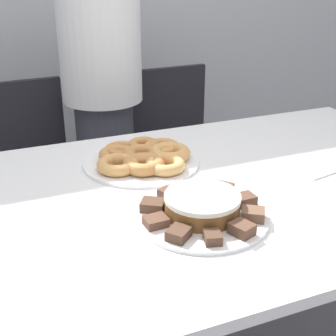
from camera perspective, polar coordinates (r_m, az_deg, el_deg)
table at (r=1.34m, az=2.25°, el=-5.68°), size 1.80×0.99×0.76m
person_standing at (r=2.08m, az=-7.87°, el=9.58°), size 0.34×0.34×1.58m
office_chair_left at (r=2.14m, az=-16.23°, el=-2.85°), size 0.46×0.46×0.87m
office_chair_right at (r=2.30m, az=1.39°, el=0.07°), size 0.45×0.45×0.87m
plate_cake at (r=1.17m, az=4.14°, el=-5.84°), size 0.33×0.33×0.01m
plate_donuts at (r=1.47m, az=-3.28°, el=0.74°), size 0.37×0.37×0.01m
frosted_cake at (r=1.16m, az=4.19°, el=-4.46°), size 0.19×0.19×0.05m
lamington_0 at (r=1.24m, az=-0.05°, el=-3.12°), size 0.05×0.05×0.02m
lamington_1 at (r=1.18m, az=-1.87°, el=-4.55°), size 0.08×0.07×0.02m
lamington_2 at (r=1.12m, az=-1.49°, el=-6.52°), size 0.06×0.05×0.02m
lamington_3 at (r=1.07m, az=1.30°, el=-8.01°), size 0.07×0.07×0.02m
lamington_4 at (r=1.06m, az=5.46°, el=-8.42°), size 0.05×0.05×0.02m
lamington_5 at (r=1.10m, az=8.99°, el=-7.33°), size 0.06×0.06×0.03m
lamington_6 at (r=1.16m, az=10.33°, el=-5.57°), size 0.07×0.07×0.03m
lamington_7 at (r=1.22m, az=9.30°, el=-3.81°), size 0.05×0.05×0.03m
lamington_8 at (r=1.27m, az=6.57°, el=-2.63°), size 0.08×0.08×0.03m
lamington_9 at (r=1.27m, az=3.10°, el=-2.35°), size 0.06×0.07×0.03m
donut_0 at (r=1.46m, az=-3.30°, el=1.62°), size 0.12×0.12×0.04m
donut_1 at (r=1.39m, az=-0.35°, el=0.38°), size 0.12×0.12×0.04m
donut_2 at (r=1.47m, az=0.21°, el=1.84°), size 0.13×0.13×0.04m
donut_3 at (r=1.53m, az=-0.77°, el=2.55°), size 0.12×0.12×0.03m
donut_4 at (r=1.55m, az=-3.04°, el=2.81°), size 0.10×0.10×0.03m
donut_5 at (r=1.52m, az=-5.68°, el=2.23°), size 0.11×0.11×0.03m
donut_6 at (r=1.48m, az=-6.19°, el=1.62°), size 0.12×0.12×0.03m
donut_7 at (r=1.40m, az=-6.15°, el=0.40°), size 0.13×0.13×0.04m
donut_8 at (r=1.40m, az=-2.98°, el=0.46°), size 0.13×0.13×0.04m
napkin at (r=1.50m, az=17.52°, el=-0.10°), size 0.15×0.13×0.01m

